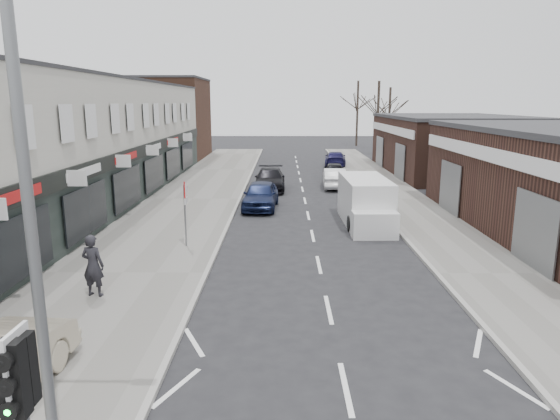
{
  "coord_description": "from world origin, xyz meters",
  "views": [
    {
      "loc": [
        -1.3,
        -7.29,
        5.79
      ],
      "look_at": [
        -1.39,
        7.39,
        2.6
      ],
      "focal_mm": 32.0,
      "sensor_mm": 36.0,
      "label": 1
    }
  ],
  "objects_px": {
    "street_lamp": "(40,192)",
    "white_van": "(365,203)",
    "parked_car_left_a": "(261,195)",
    "traffic_light": "(21,394)",
    "parked_car_left_b": "(270,179)",
    "pedestrian": "(93,265)",
    "warning_sign": "(185,195)",
    "parked_car_right_b": "(334,170)",
    "parked_car_right_c": "(335,159)",
    "parked_car_right_a": "(334,178)"
  },
  "relations": [
    {
      "from": "street_lamp",
      "to": "white_van",
      "type": "distance_m",
      "value": 18.84
    },
    {
      "from": "street_lamp",
      "to": "parked_car_left_a",
      "type": "height_order",
      "value": "street_lamp"
    },
    {
      "from": "traffic_light",
      "to": "parked_car_left_b",
      "type": "distance_m",
      "value": 27.9
    },
    {
      "from": "traffic_light",
      "to": "parked_car_left_b",
      "type": "height_order",
      "value": "traffic_light"
    },
    {
      "from": "street_lamp",
      "to": "pedestrian",
      "type": "bearing_deg",
      "value": 107.69
    },
    {
      "from": "pedestrian",
      "to": "warning_sign",
      "type": "bearing_deg",
      "value": -96.91
    },
    {
      "from": "parked_car_right_b",
      "to": "white_van",
      "type": "bearing_deg",
      "value": 92.62
    },
    {
      "from": "traffic_light",
      "to": "warning_sign",
      "type": "relative_size",
      "value": 1.15
    },
    {
      "from": "traffic_light",
      "to": "parked_car_left_a",
      "type": "xyz_separation_m",
      "value": [
        1.85,
        21.75,
        -1.66
      ]
    },
    {
      "from": "warning_sign",
      "to": "parked_car_right_c",
      "type": "bearing_deg",
      "value": 71.98
    },
    {
      "from": "street_lamp",
      "to": "warning_sign",
      "type": "relative_size",
      "value": 2.96
    },
    {
      "from": "parked_car_right_c",
      "to": "parked_car_right_a",
      "type": "bearing_deg",
      "value": 89.6
    },
    {
      "from": "parked_car_right_a",
      "to": "traffic_light",
      "type": "bearing_deg",
      "value": 79.83
    },
    {
      "from": "parked_car_right_a",
      "to": "pedestrian",
      "type": "bearing_deg",
      "value": 68.18
    },
    {
      "from": "traffic_light",
      "to": "parked_car_left_b",
      "type": "xyz_separation_m",
      "value": [
        2.2,
        27.76,
        -1.7
      ]
    },
    {
      "from": "pedestrian",
      "to": "parked_car_right_b",
      "type": "bearing_deg",
      "value": -100.08
    },
    {
      "from": "parked_car_right_a",
      "to": "parked_car_right_c",
      "type": "relative_size",
      "value": 0.9
    },
    {
      "from": "parked_car_right_c",
      "to": "white_van",
      "type": "bearing_deg",
      "value": 93.63
    },
    {
      "from": "pedestrian",
      "to": "parked_car_right_a",
      "type": "height_order",
      "value": "pedestrian"
    },
    {
      "from": "pedestrian",
      "to": "traffic_light",
      "type": "bearing_deg",
      "value": 117.64
    },
    {
      "from": "parked_car_right_a",
      "to": "warning_sign",
      "type": "bearing_deg",
      "value": 66.06
    },
    {
      "from": "street_lamp",
      "to": "parked_car_right_c",
      "type": "xyz_separation_m",
      "value": [
        8.03,
        39.41,
        -3.95
      ]
    },
    {
      "from": "warning_sign",
      "to": "parked_car_left_b",
      "type": "height_order",
      "value": "warning_sign"
    },
    {
      "from": "pedestrian",
      "to": "parked_car_right_c",
      "type": "relative_size",
      "value": 0.41
    },
    {
      "from": "street_lamp",
      "to": "warning_sign",
      "type": "height_order",
      "value": "street_lamp"
    },
    {
      "from": "white_van",
      "to": "parked_car_left_a",
      "type": "relative_size",
      "value": 1.3
    },
    {
      "from": "parked_car_right_b",
      "to": "warning_sign",
      "type": "bearing_deg",
      "value": 69.91
    },
    {
      "from": "street_lamp",
      "to": "parked_car_left_b",
      "type": "bearing_deg",
      "value": 84.99
    },
    {
      "from": "pedestrian",
      "to": "parked_car_right_a",
      "type": "distance_m",
      "value": 21.88
    },
    {
      "from": "white_van",
      "to": "parked_car_left_b",
      "type": "height_order",
      "value": "white_van"
    },
    {
      "from": "traffic_light",
      "to": "parked_car_right_a",
      "type": "height_order",
      "value": "traffic_light"
    },
    {
      "from": "parked_car_right_c",
      "to": "street_lamp",
      "type": "bearing_deg",
      "value": 84.27
    },
    {
      "from": "pedestrian",
      "to": "parked_car_right_c",
      "type": "xyz_separation_m",
      "value": [
        10.42,
        31.9,
        -0.4
      ]
    },
    {
      "from": "parked_car_left_a",
      "to": "parked_car_right_c",
      "type": "relative_size",
      "value": 0.96
    },
    {
      "from": "white_van",
      "to": "parked_car_left_b",
      "type": "xyz_separation_m",
      "value": [
        -4.86,
        9.49,
        -0.34
      ]
    },
    {
      "from": "parked_car_right_a",
      "to": "parked_car_right_c",
      "type": "height_order",
      "value": "parked_car_right_a"
    },
    {
      "from": "parked_car_left_b",
      "to": "parked_car_right_b",
      "type": "relative_size",
      "value": 1.3
    },
    {
      "from": "white_van",
      "to": "parked_car_left_b",
      "type": "relative_size",
      "value": 1.17
    },
    {
      "from": "parked_car_left_b",
      "to": "parked_car_right_a",
      "type": "bearing_deg",
      "value": 11.0
    },
    {
      "from": "street_lamp",
      "to": "pedestrian",
      "type": "height_order",
      "value": "street_lamp"
    },
    {
      "from": "street_lamp",
      "to": "white_van",
      "type": "relative_size",
      "value": 1.4
    },
    {
      "from": "parked_car_right_a",
      "to": "parked_car_right_b",
      "type": "distance_m",
      "value": 4.19
    },
    {
      "from": "white_van",
      "to": "pedestrian",
      "type": "distance_m",
      "value": 13.52
    },
    {
      "from": "street_lamp",
      "to": "parked_car_right_b",
      "type": "height_order",
      "value": "street_lamp"
    },
    {
      "from": "street_lamp",
      "to": "parked_car_left_a",
      "type": "relative_size",
      "value": 1.81
    },
    {
      "from": "parked_car_right_b",
      "to": "parked_car_right_c",
      "type": "distance_m",
      "value": 7.9
    },
    {
      "from": "white_van",
      "to": "parked_car_right_b",
      "type": "height_order",
      "value": "white_van"
    },
    {
      "from": "white_van",
      "to": "street_lamp",
      "type": "bearing_deg",
      "value": -113.97
    },
    {
      "from": "parked_car_left_b",
      "to": "parked_car_right_a",
      "type": "height_order",
      "value": "parked_car_left_b"
    },
    {
      "from": "parked_car_left_b",
      "to": "parked_car_right_a",
      "type": "xyz_separation_m",
      "value": [
        4.4,
        0.85,
        -0.04
      ]
    }
  ]
}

